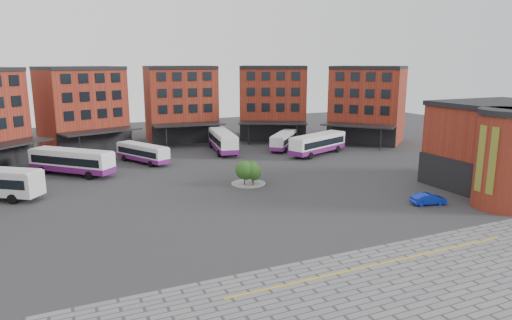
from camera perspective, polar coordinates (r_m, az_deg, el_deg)
name	(u,v)px	position (r m, az deg, el deg)	size (l,w,h in m)	color
ground	(277,214)	(47.48, 2.60, -6.74)	(160.00, 160.00, 0.00)	#28282B
paving_zone	(465,315)	(32.61, 24.69, -17.18)	(50.00, 22.00, 0.02)	slate
yellow_line	(381,264)	(37.62, 15.35, -12.39)	(26.00, 0.15, 0.02)	gold
main_building	(151,111)	(80.22, -13.00, 6.04)	(94.14, 42.48, 14.60)	maroon
east_building	(501,148)	(62.29, 28.34, 1.38)	(17.40, 15.40, 10.60)	maroon
tree_island	(249,172)	(57.75, -0.84, -1.47)	(4.40, 4.40, 3.21)	gray
bus_b	(72,161)	(67.95, -22.06, -0.15)	(10.96, 10.83, 3.53)	white
bus_c	(143,153)	(72.73, -13.99, 0.87)	(6.72, 10.27, 2.90)	silver
bus_d	(223,141)	(79.38, -4.18, 2.40)	(4.89, 12.95, 3.57)	white
bus_e	(284,140)	(82.01, 3.49, 2.49)	(8.78, 9.42, 2.95)	silver
bus_f	(318,144)	(77.60, 7.77, 2.06)	(12.46, 7.34, 3.47)	white
blue_car	(428,199)	(53.75, 20.76, -4.57)	(1.33, 3.82, 1.26)	#0D26AE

